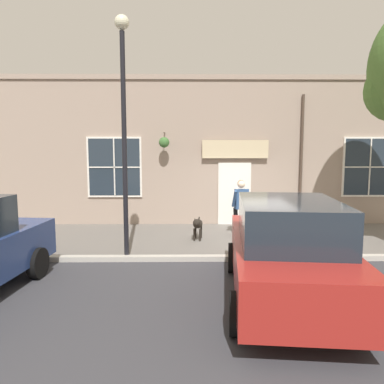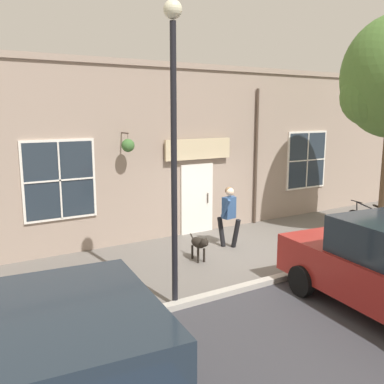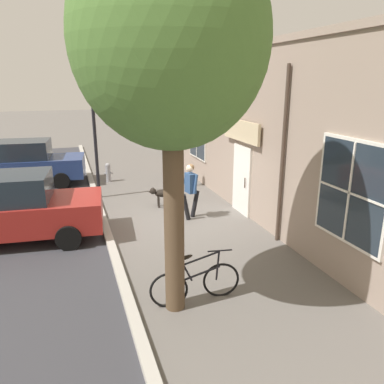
{
  "view_description": "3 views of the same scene",
  "coord_description": "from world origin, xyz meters",
  "views": [
    {
      "loc": [
        10.4,
        -1.66,
        2.6
      ],
      "look_at": [
        -1.05,
        -1.52,
        1.24
      ],
      "focal_mm": 35.0,
      "sensor_mm": 36.0,
      "label": 1
    },
    {
      "loc": [
        8.52,
        -6.76,
        3.62
      ],
      "look_at": [
        -1.21,
        -0.82,
        1.48
      ],
      "focal_mm": 40.0,
      "sensor_mm": 36.0,
      "label": 2
    },
    {
      "loc": [
        2.83,
        9.9,
        3.98
      ],
      "look_at": [
        -0.02,
        1.51,
        1.32
      ],
      "focal_mm": 35.0,
      "sensor_mm": 36.0,
      "label": 3
    }
  ],
  "objects": [
    {
      "name": "parked_car_mid_block",
      "position": [
        4.28,
        0.02,
        0.88
      ],
      "size": [
        4.46,
        2.27,
        1.75
      ],
      "color": "maroon",
      "rests_on": "ground_plane"
    },
    {
      "name": "fire_hydrant",
      "position": [
        1.31,
        -5.14,
        0.4
      ],
      "size": [
        0.34,
        0.2,
        0.77
      ],
      "color": "#99999E",
      "rests_on": "ground_plane"
    },
    {
      "name": "curb_and_road",
      "position": [
        5.85,
        0.0,
        0.02
      ],
      "size": [
        10.1,
        28.0,
        0.12
      ],
      "color": "#B2ADA3",
      "rests_on": "ground_plane"
    },
    {
      "name": "dog_on_leash",
      "position": [
        0.04,
        -1.37,
        0.45
      ],
      "size": [
        0.97,
        0.34,
        0.68
      ],
      "color": "black",
      "rests_on": "ground_plane"
    },
    {
      "name": "storefront_facade",
      "position": [
        -2.34,
        0.0,
        2.49
      ],
      "size": [
        0.95,
        18.0,
        4.98
      ],
      "color": "gray",
      "rests_on": "ground_plane"
    },
    {
      "name": "pedestrian_walking",
      "position": [
        -0.51,
        -0.08,
        0.99
      ],
      "size": [
        0.67,
        0.55,
        1.66
      ],
      "color": "black",
      "rests_on": "ground_plane"
    },
    {
      "name": "ground_plane",
      "position": [
        0.0,
        0.0,
        0.0
      ],
      "size": [
        90.0,
        90.0,
        0.0
      ],
      "primitive_type": "plane",
      "color": "#66605B"
    },
    {
      "name": "street_lamp",
      "position": [
        1.87,
        -3.08,
        3.51
      ],
      "size": [
        0.32,
        0.32,
        5.47
      ],
      "color": "black",
      "rests_on": "ground_plane"
    }
  ]
}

